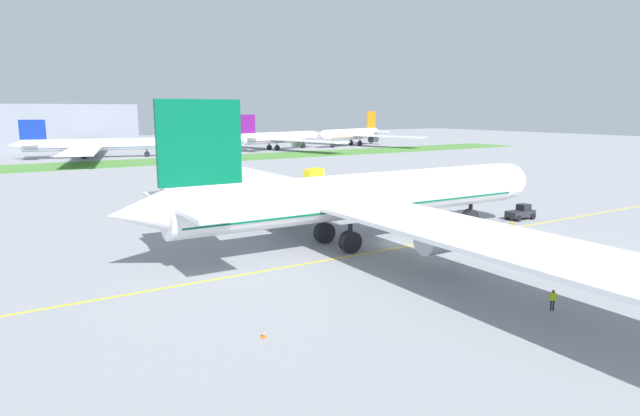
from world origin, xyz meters
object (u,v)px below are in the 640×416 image
Objects in this scene: pushback_tug at (521,213)px; parked_airliner_far_right at (277,138)px; service_truck_catering_van at (314,173)px; parked_airliner_far_centre at (92,145)px; airliner_foreground at (358,197)px; traffic_cone_near_nose at (264,334)px; ground_crew_wingwalker_port at (427,228)px; ground_crew_marshaller_front at (553,298)px; ground_crew_wingwalker_starboard at (512,226)px; service_truck_fuel_bowser at (230,180)px; service_truck_baggage_loader at (196,191)px; parked_airliner_far_outer at (353,134)px.

pushback_tug is 0.09× the size of parked_airliner_far_right.
parked_airliner_far_centre reaches higher than service_truck_catering_van.
airliner_foreground is 155.72× the size of traffic_cone_near_nose.
ground_crew_wingwalker_port is 59.06m from service_truck_catering_van.
ground_crew_marshaller_front is (0.17, -26.10, -4.67)m from airliner_foreground.
ground_crew_wingwalker_starboard is 0.28× the size of service_truck_fuel_bowser.
service_truck_baggage_loader is 0.08× the size of parked_airliner_far_outer.
parked_airliner_far_right is (69.21, 0.25, 0.45)m from parked_airliner_far_centre.
parked_airliner_far_outer reaches higher than parked_airliner_far_right.
service_truck_catering_van is 120.03m from parked_airliner_far_outer.
airliner_foreground is at bearing -125.60° from parked_airliner_far_outer.
service_truck_catering_van reaches higher than ground_crew_wingwalker_starboard.
parked_airliner_far_centre reaches higher than ground_crew_wingwalker_port.
parked_airliner_far_right reaches higher than ground_crew_wingwalker_port.
parked_airliner_far_centre is at bearing 110.09° from service_truck_catering_van.
pushback_tug is 54.87m from service_truck_baggage_loader.
parked_airliner_far_centre is (-4.11, 168.45, 3.26)m from ground_crew_marshaller_front.
traffic_cone_near_nose is at bearing -163.69° from ground_crew_wingwalker_starboard.
parked_airliner_far_outer is (97.83, 91.96, 3.71)m from service_truck_fuel_bowser.
airliner_foreground is 61.87m from service_truck_catering_van.
ground_crew_wingwalker_port is 2.89× the size of traffic_cone_near_nose.
pushback_tug is 1.23× the size of service_truck_baggage_loader.
ground_crew_wingwalker_port is 0.02× the size of parked_airliner_far_right.
ground_crew_marshaller_front reaches higher than ground_crew_wingwalker_port.
service_truck_catering_van is at bearing 91.27° from pushback_tug.
parked_airliner_far_right is at bearing 68.99° from ground_crew_wingwalker_port.
service_truck_baggage_loader reaches higher than ground_crew_marshaller_front.
parked_airliner_far_right reaches higher than service_truck_fuel_bowser.
pushback_tug is at bearing -76.93° from parked_airliner_far_centre.
parked_airliner_far_right is (86.97, 161.11, 4.48)m from traffic_cone_near_nose.
ground_crew_marshaller_front is 0.03× the size of parked_airliner_far_outer.
parked_airliner_far_outer is (104.98, 172.98, 4.04)m from ground_crew_marshaller_front.
airliner_foreground reaches higher than traffic_cone_near_nose.
ground_crew_wingwalker_port is 0.27× the size of service_truck_fuel_bowser.
ground_crew_marshaller_front is 0.28× the size of service_truck_fuel_bowser.
service_truck_baggage_loader is at bearing 74.32° from traffic_cone_near_nose.
parked_airliner_far_centre reaches higher than ground_crew_marshaller_front.
service_truck_catering_van is 0.08× the size of parked_airliner_far_outer.
parked_airliner_far_right is at bearing 65.40° from airliner_foreground.
parked_airliner_far_centre is (17.75, 160.86, 4.02)m from traffic_cone_near_nose.
service_truck_fuel_bowser is at bearing 84.96° from ground_crew_marshaller_front.
parked_airliner_far_outer reaches higher than service_truck_fuel_bowser.
ground_crew_wingwalker_starboard is at bearing -119.08° from parked_airliner_far_outer.
airliner_foreground is 142.41m from parked_airliner_far_centre.
ground_crew_marshaller_front is at bearing -108.94° from service_truck_catering_van.
ground_crew_marshaller_front is 27.96m from ground_crew_wingwalker_starboard.
parked_airliner_far_outer is at bearing 2.38° from parked_airliner_far_centre.
parked_airliner_far_outer is (126.85, 165.39, 4.81)m from traffic_cone_near_nose.
ground_crew_wingwalker_starboard is 175.36m from parked_airliner_far_outer.
parked_airliner_far_centre is (-31.94, 87.35, 2.87)m from service_truck_catering_van.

